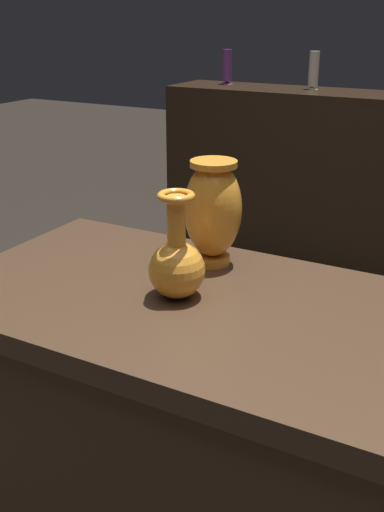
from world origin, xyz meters
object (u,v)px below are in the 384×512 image
Objects in this scene: vase_centerpiece at (177,263)px; shelf_vase_far_left at (227,68)px; vase_tall_behind at (213,210)px; shelf_vase_left at (314,71)px.

shelf_vase_far_left is at bearing 113.11° from vase_centerpiece.
vase_centerpiece is at bearing -85.56° from vase_tall_behind.
vase_tall_behind is 1.35× the size of shelf_vase_far_left.
vase_centerpiece is 1.20× the size of shelf_vase_left.
shelf_vase_far_left reaches higher than vase_centerpiece.
vase_centerpiece is 2.48m from shelf_vase_far_left.
shelf_vase_left is at bearing 101.86° from vase_tall_behind.
vase_tall_behind is (-0.02, 0.20, 0.06)m from vase_centerpiece.
vase_centerpiece is 0.91× the size of vase_tall_behind.
shelf_vase_far_left reaches higher than vase_tall_behind.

